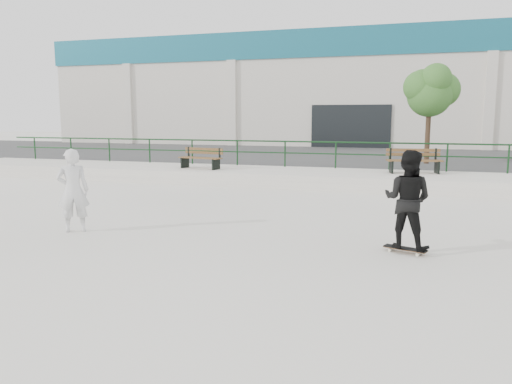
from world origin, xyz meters
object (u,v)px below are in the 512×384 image
(bench_right, at_px, (414,161))
(seated_skater, at_px, (73,191))
(tree, at_px, (431,90))
(bench_left, at_px, (201,158))
(skateboard, at_px, (405,249))
(standing_skater, at_px, (407,200))

(bench_right, relative_size, seated_skater, 1.08)
(tree, bearing_deg, seated_skater, -119.56)
(bench_left, bearing_deg, tree, 41.89)
(skateboard, xyz_separation_m, standing_skater, (0.00, 0.00, 0.92))
(tree, xyz_separation_m, seated_skater, (-7.56, -13.32, -2.67))
(bench_left, relative_size, skateboard, 2.25)
(skateboard, bearing_deg, bench_left, 152.58)
(bench_left, height_order, seated_skater, seated_skater)
(standing_skater, height_order, seated_skater, standing_skater)
(bench_left, height_order, standing_skater, standing_skater)
(tree, relative_size, seated_skater, 2.27)
(tree, relative_size, standing_skater, 2.29)
(bench_right, bearing_deg, seated_skater, -138.80)
(bench_left, xyz_separation_m, tree, (8.30, 4.77, 2.68))
(skateboard, bearing_deg, bench_right, 108.84)
(bench_left, xyz_separation_m, standing_skater, (7.62, -8.19, 0.10))
(bench_right, height_order, seated_skater, seated_skater)
(standing_skater, xyz_separation_m, seated_skater, (-6.87, -0.36, -0.09))
(seated_skater, bearing_deg, bench_left, -117.83)
(skateboard, height_order, standing_skater, standing_skater)
(bench_left, distance_m, tree, 9.94)
(bench_left, relative_size, tree, 0.44)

